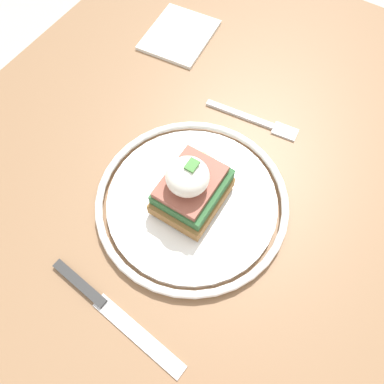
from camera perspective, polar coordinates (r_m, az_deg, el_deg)
name	(u,v)px	position (r m, az deg, el deg)	size (l,w,h in m)	color
ground_plane	(193,292)	(1.21, 0.12, -14.95)	(6.00, 6.00, 0.00)	#B2ADA3
dining_table	(193,214)	(0.63, 0.22, -3.43)	(0.98, 0.75, 0.73)	#846042
plate	(192,201)	(0.50, 0.00, -1.41)	(0.26, 0.26, 0.02)	white
sandwich	(191,187)	(0.46, -0.14, 0.84)	(0.12, 0.08, 0.09)	olive
fork	(256,120)	(0.58, 9.71, 10.69)	(0.03, 0.15, 0.00)	silver
knife	(105,306)	(0.47, -13.07, -16.53)	(0.04, 0.20, 0.01)	#2D2D2D
napkin	(179,35)	(0.70, -1.94, 22.81)	(0.12, 0.10, 0.01)	white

